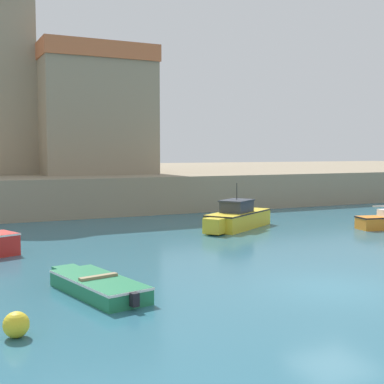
# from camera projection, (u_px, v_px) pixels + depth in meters

# --- Properties ---
(ground_plane) EXTENTS (200.00, 200.00, 0.00)m
(ground_plane) POSITION_uv_depth(u_px,v_px,m) (334.00, 288.00, 16.28)
(ground_plane) COLOR #2D667A
(quay_seawall) EXTENTS (120.00, 40.00, 2.48)m
(quay_seawall) POSITION_uv_depth(u_px,v_px,m) (60.00, 182.00, 51.85)
(quay_seawall) COLOR gray
(quay_seawall) RESTS_ON ground
(dinghy_green_0) EXTENTS (2.15, 4.57, 0.57)m
(dinghy_green_0) POSITION_uv_depth(u_px,v_px,m) (97.00, 285.00, 15.59)
(dinghy_green_0) COLOR #237A4C
(dinghy_green_0) RESTS_ON ground
(motorboat_yellow_3) EXTENTS (5.39, 4.16, 2.46)m
(motorboat_yellow_3) POSITION_uv_depth(u_px,v_px,m) (237.00, 218.00, 28.83)
(motorboat_yellow_3) COLOR yellow
(motorboat_yellow_3) RESTS_ON ground
(mooring_buoy) EXTENTS (0.59, 0.59, 0.59)m
(mooring_buoy) POSITION_uv_depth(u_px,v_px,m) (16.00, 325.00, 11.91)
(mooring_buoy) COLOR yellow
(mooring_buoy) RESTS_ON ground
(church) EXTENTS (12.97, 15.58, 15.23)m
(church) POSITION_uv_depth(u_px,v_px,m) (66.00, 105.00, 43.11)
(church) COLOR gray
(church) RESTS_ON quay_seawall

